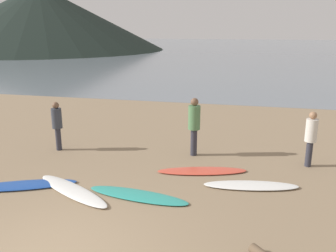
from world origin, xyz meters
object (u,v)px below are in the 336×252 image
at_px(surfboard_1, 72,190).
at_px(surfboard_3, 202,171).
at_px(surfboard_2, 138,195).
at_px(surfboard_4, 251,185).
at_px(person_0, 194,122).
at_px(person_2, 311,135).
at_px(surfboard_0, 22,185).
at_px(person_1, 57,122).

distance_m(surfboard_1, surfboard_3, 3.41).
height_order(surfboard_2, surfboard_4, surfboard_4).
bearing_deg(surfboard_1, person_0, 81.99).
bearing_deg(person_2, surfboard_2, -149.70).
bearing_deg(surfboard_4, person_0, 122.19).
bearing_deg(surfboard_1, surfboard_2, 33.51).
bearing_deg(surfboard_0, person_2, 0.20).
relative_size(person_0, person_1, 1.14).
distance_m(surfboard_0, surfboard_2, 2.93).
bearing_deg(surfboard_2, person_2, 42.55).
xyz_separation_m(surfboard_2, surfboard_3, (1.24, 1.78, 0.00)).
xyz_separation_m(surfboard_1, person_0, (2.38, 3.17, 1.00)).
height_order(surfboard_1, person_1, person_1).
bearing_deg(surfboard_3, surfboard_1, -160.52).
bearing_deg(person_0, surfboard_2, -79.93).
relative_size(surfboard_0, person_0, 1.48).
relative_size(surfboard_4, person_0, 1.30).
height_order(surfboard_2, person_2, person_2).
bearing_deg(person_2, surfboard_3, -163.78).
bearing_deg(person_2, person_0, 172.15).
bearing_deg(person_1, surfboard_2, -141.60).
distance_m(surfboard_3, person_2, 3.16).
height_order(surfboard_0, person_2, person_2).
bearing_deg(person_0, surfboard_0, -114.66).
distance_m(surfboard_2, surfboard_4, 2.77).
bearing_deg(surfboard_1, person_2, 56.98).
xyz_separation_m(surfboard_2, person_0, (0.80, 3.04, 1.01)).
bearing_deg(surfboard_1, surfboard_0, -150.47).
distance_m(person_0, person_2, 3.27).
bearing_deg(surfboard_2, surfboard_1, -168.21).
distance_m(surfboard_2, surfboard_3, 2.17).
bearing_deg(surfboard_0, surfboard_3, 1.62).
distance_m(surfboard_1, person_1, 3.36).
distance_m(surfboard_0, person_0, 5.00).
xyz_separation_m(surfboard_2, surfboard_4, (2.53, 1.12, 0.01)).
bearing_deg(surfboard_2, surfboard_3, 62.39).
relative_size(surfboard_2, person_2, 1.57).
relative_size(surfboard_0, surfboard_1, 1.02).
relative_size(surfboard_4, person_2, 1.47).
xyz_separation_m(surfboard_1, surfboard_4, (4.12, 1.25, -0.00)).
bearing_deg(surfboard_4, surfboard_3, 143.09).
height_order(surfboard_3, person_0, person_0).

